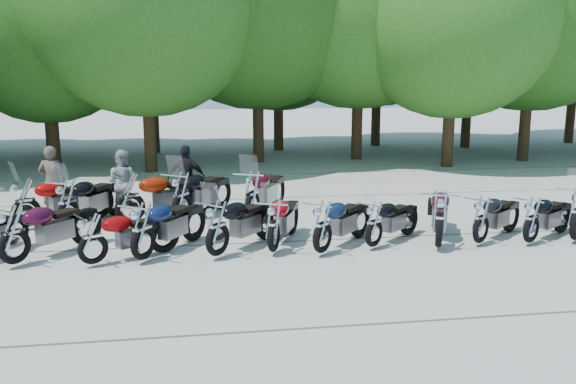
{
  "coord_description": "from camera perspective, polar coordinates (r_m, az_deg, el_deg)",
  "views": [
    {
      "loc": [
        -1.89,
        -11.12,
        3.71
      ],
      "look_at": [
        0.0,
        1.5,
        1.1
      ],
      "focal_mm": 38.0,
      "sensor_mm": 36.0,
      "label": 1
    }
  ],
  "objects": [
    {
      "name": "ground",
      "position": [
        11.87,
        1.08,
        -6.65
      ],
      "size": [
        90.0,
        90.0,
        0.0
      ],
      "primitive_type": "plane",
      "color": "#AAA49A",
      "rests_on": "ground"
    },
    {
      "name": "tree_2",
      "position": [
        24.6,
        -21.81,
        14.49
      ],
      "size": [
        7.31,
        7.31,
        8.97
      ],
      "color": "#3A2614",
      "rests_on": "ground"
    },
    {
      "name": "tree_6",
      "position": [
        23.97,
        15.34,
        16.19
      ],
      "size": [
        8.0,
        8.0,
        9.82
      ],
      "color": "#3A2614",
      "rests_on": "ground"
    },
    {
      "name": "tree_10",
      "position": [
        28.88,
        -22.05,
        14.61
      ],
      "size": [
        7.78,
        7.78,
        9.55
      ],
      "color": "#3A2614",
      "rests_on": "ground"
    },
    {
      "name": "tree_11",
      "position": [
        27.67,
        -12.82,
        14.98
      ],
      "size": [
        7.56,
        7.56,
        9.28
      ],
      "color": "#3A2614",
      "rests_on": "ground"
    },
    {
      "name": "tree_12",
      "position": [
        27.9,
        -0.93,
        15.69
      ],
      "size": [
        7.88,
        7.88,
        9.67
      ],
      "color": "#3A2614",
      "rests_on": "ground"
    },
    {
      "name": "tree_13",
      "position": [
        29.94,
        8.49,
        15.89
      ],
      "size": [
        8.31,
        8.31,
        10.2
      ],
      "color": "#3A2614",
      "rests_on": "ground"
    },
    {
      "name": "tree_14",
      "position": [
        30.05,
        16.84,
        15.12
      ],
      "size": [
        8.02,
        8.02,
        9.84
      ],
      "color": "#3A2614",
      "rests_on": "ground"
    },
    {
      "name": "motorcycle_1",
      "position": [
        12.55,
        -24.31,
        -3.51
      ],
      "size": [
        2.06,
        2.29,
        1.34
      ],
      "primitive_type": null,
      "rotation": [
        0.0,
        0.0,
        2.45
      ],
      "color": "#37071F",
      "rests_on": "ground"
    },
    {
      "name": "motorcycle_2",
      "position": [
        12.05,
        -17.84,
        -4.05
      ],
      "size": [
        2.1,
        1.59,
        1.17
      ],
      "primitive_type": null,
      "rotation": [
        0.0,
        0.0,
        2.1
      ],
      "color": "#7F0406",
      "rests_on": "ground"
    },
    {
      "name": "motorcycle_3",
      "position": [
        12.03,
        -13.46,
        -3.43
      ],
      "size": [
        1.92,
        2.34,
        1.33
      ],
      "primitive_type": null,
      "rotation": [
        0.0,
        0.0,
        2.54
      ],
      "color": "#0C1638",
      "rests_on": "ground"
    },
    {
      "name": "motorcycle_4",
      "position": [
        12.02,
        -6.63,
        -3.22
      ],
      "size": [
        2.08,
        2.22,
        1.32
      ],
      "primitive_type": null,
      "rotation": [
        0.0,
        0.0,
        2.42
      ],
      "color": "black",
      "rests_on": "ground"
    },
    {
      "name": "motorcycle_5",
      "position": [
        12.21,
        -1.35,
        -3.01
      ],
      "size": [
        1.48,
        2.35,
        1.27
      ],
      "primitive_type": null,
      "rotation": [
        0.0,
        0.0,
        2.76
      ],
      "color": "#9B0510",
      "rests_on": "ground"
    },
    {
      "name": "motorcycle_6",
      "position": [
        12.16,
        3.25,
        -3.11
      ],
      "size": [
        2.02,
        2.11,
        1.27
      ],
      "primitive_type": null,
      "rotation": [
        0.0,
        0.0,
        2.4
      ],
      "color": "#0B1B33",
      "rests_on": "ground"
    },
    {
      "name": "motorcycle_7",
      "position": [
        12.71,
        8.07,
        -2.85
      ],
      "size": [
        1.93,
        1.8,
        1.15
      ],
      "primitive_type": null,
      "rotation": [
        0.0,
        0.0,
        2.29
      ],
      "color": "black",
      "rests_on": "ground"
    },
    {
      "name": "motorcycle_8",
      "position": [
        12.87,
        14.01,
        -2.29
      ],
      "size": [
        1.66,
        2.6,
        1.41
      ],
      "primitive_type": null,
      "rotation": [
        0.0,
        0.0,
        2.75
      ],
      "color": "#3A0711",
      "rests_on": "ground"
    },
    {
      "name": "motorcycle_9",
      "position": [
        13.46,
        17.64,
        -2.35
      ],
      "size": [
        2.06,
        1.84,
        1.2
      ],
      "primitive_type": null,
      "rotation": [
        0.0,
        0.0,
        2.25
      ],
      "color": "black",
      "rests_on": "ground"
    },
    {
      "name": "motorcycle_10",
      "position": [
        13.85,
        21.86,
        -2.3
      ],
      "size": [
        2.09,
        1.69,
        1.18
      ],
      "primitive_type": null,
      "rotation": [
        0.0,
        0.0,
        2.16
      ],
      "color": "black",
      "rests_on": "ground"
    },
    {
      "name": "motorcycle_12",
      "position": [
        15.32,
        -23.38,
        -0.8
      ],
      "size": [
        2.44,
        1.88,
        1.36
      ],
      "primitive_type": null,
      "rotation": [
        0.0,
        0.0,
        2.12
      ],
      "color": "#940605",
      "rests_on": "ground"
    },
    {
      "name": "motorcycle_13",
      "position": [
        14.77,
        -19.94,
        -0.95
      ],
      "size": [
        1.78,
        2.49,
        1.37
      ],
      "primitive_type": null,
      "rotation": [
        0.0,
        0.0,
        2.66
      ],
      "color": "black",
      "rests_on": "ground"
    },
    {
      "name": "motorcycle_14",
      "position": [
        14.85,
        -14.61,
        -0.41
      ],
      "size": [
        2.67,
        1.77,
        1.45
      ],
      "primitive_type": null,
      "rotation": [
        0.0,
        0.0,
        1.99
      ],
      "color": "maroon",
      "rests_on": "ground"
    },
    {
      "name": "motorcycle_15",
      "position": [
        14.75,
        -9.95,
        -0.31
      ],
      "size": [
        2.04,
        2.55,
        1.44
      ],
      "primitive_type": null,
      "rotation": [
        0.0,
        0.0,
        2.56
      ],
      "color": "black",
      "rests_on": "ground"
    },
    {
      "name": "motorcycle_16",
      "position": [
        14.73,
        -3.37,
        -0.19
      ],
      "size": [
        1.83,
        2.61,
        1.43
      ],
      "primitive_type": null,
      "rotation": [
        0.0,
        0.0,
        2.67
      ],
      "color": "#3F0812",
      "rests_on": "ground"
    },
    {
      "name": "rider_0",
      "position": [
        16.41,
        -21.21,
        0.93
      ],
      "size": [
        0.7,
        0.5,
        1.81
      ],
      "primitive_type": "imported",
      "rotation": [
        0.0,
        0.0,
        3.04
      ],
      "color": "brown",
      "rests_on": "ground"
    },
    {
      "name": "rider_1",
      "position": [
        16.05,
        -15.24,
        0.86
      ],
      "size": [
        1.01,
        0.91,
        1.69
      ],
      "primitive_type": "imported",
      "rotation": [
        0.0,
        0.0,
        2.74
      ],
      "color": "#949497",
      "rests_on": "ground"
    },
    {
      "name": "rider_2",
      "position": [
        16.02,
        -9.45,
        1.23
      ],
      "size": [
        1.11,
        0.68,
        1.76
      ],
      "primitive_type": "imported",
      "rotation": [
        0.0,
        0.0,
        2.88
      ],
      "color": "black",
      "rests_on": "ground"
    }
  ]
}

